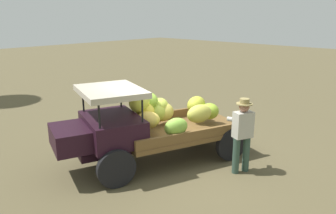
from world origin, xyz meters
TOP-DOWN VIEW (x-y plane):
  - ground_plane at (0.00, 0.00)m, footprint 60.00×60.00m
  - truck at (0.49, -0.50)m, footprint 4.66×2.91m
  - farmer at (-0.56, 1.38)m, footprint 0.56×0.53m
  - wooden_crate at (-2.28, -0.63)m, footprint 0.50×0.44m

SIDE VIEW (x-z plane):
  - ground_plane at x=0.00m, z-range 0.00..0.00m
  - wooden_crate at x=-2.28m, z-range 0.00..0.48m
  - truck at x=0.49m, z-range 0.00..1.83m
  - farmer at x=-0.56m, z-range 0.11..1.76m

